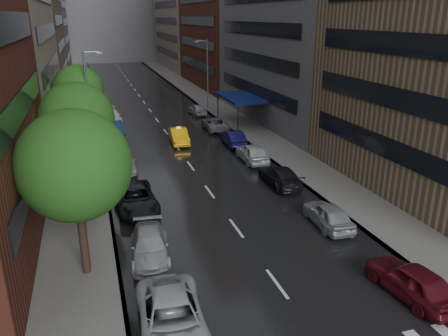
{
  "coord_description": "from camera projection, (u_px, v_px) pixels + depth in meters",
  "views": [
    {
      "loc": [
        -7.68,
        -12.19,
        12.05
      ],
      "look_at": [
        0.0,
        12.49,
        3.0
      ],
      "focal_mm": 35.0,
      "sensor_mm": 36.0,
      "label": 1
    }
  ],
  "objects": [
    {
      "name": "parked_cars_right",
      "position": [
        255.0,
        156.0,
        37.16
      ],
      "size": [
        2.58,
        44.75,
        1.61
      ],
      "color": "maroon",
      "rests_on": "ground"
    },
    {
      "name": "tree_near",
      "position": [
        75.0,
        166.0,
        19.66
      ],
      "size": [
        5.17,
        5.17,
        8.25
      ],
      "color": "#382619",
      "rests_on": "ground"
    },
    {
      "name": "street_lamp_left",
      "position": [
        88.0,
        97.0,
        40.38
      ],
      "size": [
        1.74,
        0.22,
        9.0
      ],
      "color": "gray",
      "rests_on": "sidewalk_left"
    },
    {
      "name": "tree_far",
      "position": [
        78.0,
        91.0,
        41.82
      ],
      "size": [
        4.82,
        4.82,
        7.68
      ],
      "color": "#382619",
      "rests_on": "ground"
    },
    {
      "name": "parked_cars_left",
      "position": [
        128.0,
        173.0,
        33.05
      ],
      "size": [
        2.95,
        44.09,
        1.6
      ],
      "color": "silver",
      "rests_on": "ground"
    },
    {
      "name": "awning",
      "position": [
        240.0,
        98.0,
        50.15
      ],
      "size": [
        4.0,
        8.0,
        3.12
      ],
      "color": "navy",
      "rests_on": "sidewalk_right"
    },
    {
      "name": "street_lamp_right",
      "position": [
        207.0,
        72.0,
        58.23
      ],
      "size": [
        1.74,
        0.22,
        9.0
      ],
      "color": "gray",
      "rests_on": "sidewalk_right"
    },
    {
      "name": "sidewalk_left",
      "position": [
        80.0,
        108.0,
        59.64
      ],
      "size": [
        4.0,
        140.0,
        0.15
      ],
      "primitive_type": "cube",
      "color": "gray",
      "rests_on": "ground"
    },
    {
      "name": "tree_mid",
      "position": [
        77.0,
        119.0,
        29.22
      ],
      "size": [
        5.01,
        5.01,
        7.99
      ],
      "color": "#382619",
      "rests_on": "ground"
    },
    {
      "name": "road",
      "position": [
        146.0,
        105.0,
        62.18
      ],
      "size": [
        14.0,
        140.0,
        0.01
      ],
      "primitive_type": "cube",
      "color": "black",
      "rests_on": "ground"
    },
    {
      "name": "sidewalk_right",
      "position": [
        207.0,
        101.0,
        64.68
      ],
      "size": [
        4.0,
        140.0,
        0.15
      ],
      "primitive_type": "cube",
      "color": "gray",
      "rests_on": "ground"
    },
    {
      "name": "building_far",
      "position": [
        108.0,
        0.0,
        118.18
      ],
      "size": [
        40.0,
        14.0,
        32.0
      ],
      "primitive_type": "cube",
      "color": "slate",
      "rests_on": "ground"
    },
    {
      "name": "taxi",
      "position": [
        179.0,
        136.0,
        43.29
      ],
      "size": [
        1.88,
        4.68,
        1.51
      ],
      "primitive_type": "imported",
      "rotation": [
        0.0,
        0.0,
        -0.06
      ],
      "color": "#FFB80D",
      "rests_on": "ground"
    }
  ]
}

